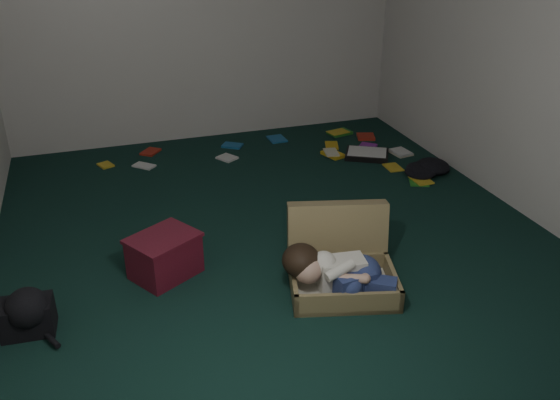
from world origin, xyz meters
TOP-DOWN VIEW (x-y plane):
  - floor at (0.00, 0.00)m, footprint 4.50×4.50m
  - wall_back at (0.00, 2.25)m, footprint 4.50×0.00m
  - wall_front at (0.00, -2.25)m, footprint 4.50×0.00m
  - wall_right at (2.00, 0.00)m, footprint 0.00×4.50m
  - suitcase at (0.22, -0.75)m, footprint 0.81×0.80m
  - person at (0.13, -0.90)m, footprint 0.68×0.48m
  - maroon_bin at (-0.86, -0.31)m, footprint 0.54×0.51m
  - backpack at (-1.70, -0.66)m, footprint 0.38×0.32m
  - clothing_pile at (1.70, 0.65)m, footprint 0.48×0.44m
  - paper_tray at (1.34, 1.17)m, footprint 0.51×0.47m
  - book_scatter at (0.67, 1.49)m, footprint 3.00×1.69m

SIDE VIEW (x-z plane):
  - floor at x=0.00m, z-range 0.00..0.00m
  - book_scatter at x=0.67m, z-range 0.00..0.02m
  - paper_tray at x=1.34m, z-range 0.00..0.06m
  - clothing_pile at x=1.70m, z-range 0.00..0.12m
  - backpack at x=-1.70m, z-range 0.00..0.22m
  - suitcase at x=0.22m, z-range -0.10..0.39m
  - maroon_bin at x=-0.86m, z-range 0.00..0.30m
  - person at x=0.13m, z-range 0.04..0.34m
  - wall_back at x=0.00m, z-range -0.95..3.55m
  - wall_front at x=0.00m, z-range -0.95..3.55m
  - wall_right at x=2.00m, z-range -0.95..3.55m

